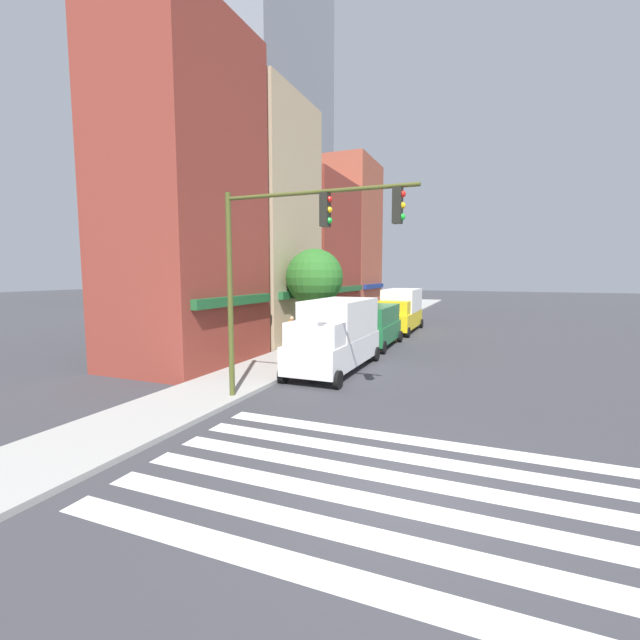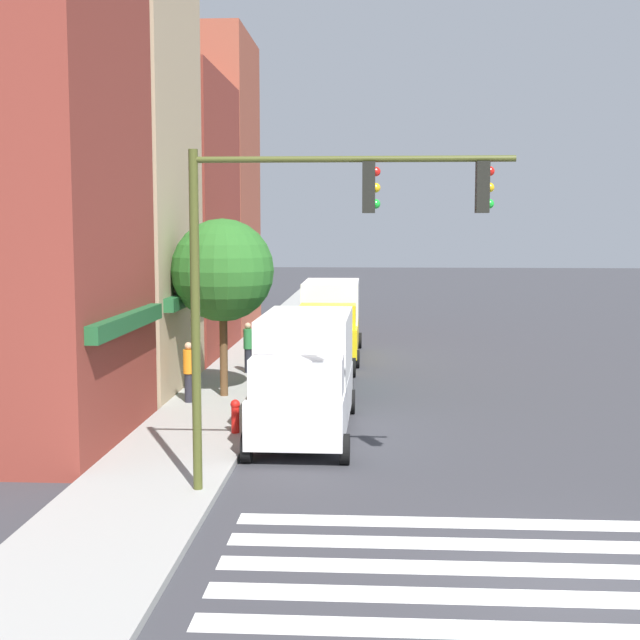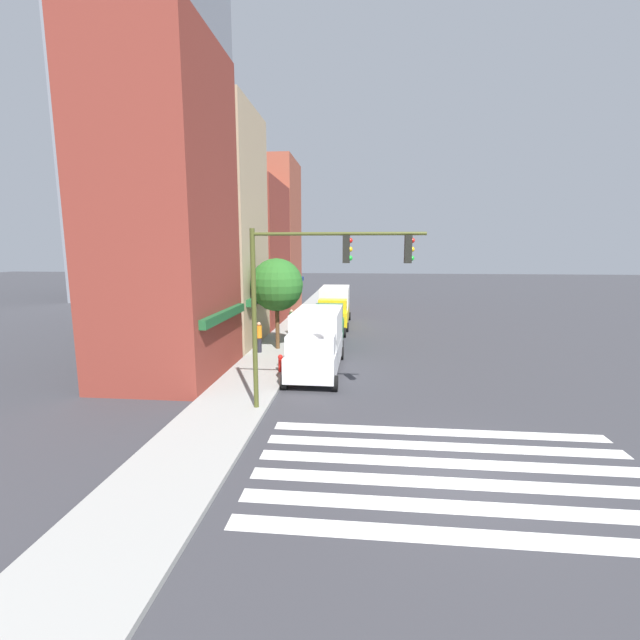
# 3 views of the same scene
# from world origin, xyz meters

# --- Properties ---
(ground_plane) EXTENTS (200.00, 200.00, 0.00)m
(ground_plane) POSITION_xyz_m (0.00, 0.00, 0.00)
(ground_plane) COLOR #38383D
(sidewalk_left) EXTENTS (120.00, 3.00, 0.15)m
(sidewalk_left) POSITION_xyz_m (0.00, 7.50, 0.07)
(sidewalk_left) COLOR #9E9E99
(sidewalk_left) RESTS_ON ground_plane
(crosswalk_stripes) EXTENTS (5.90, 10.80, 0.01)m
(crosswalk_stripes) POSITION_xyz_m (0.00, 0.00, 0.00)
(crosswalk_stripes) COLOR silver
(crosswalk_stripes) RESTS_ON ground_plane
(storefront_row) EXTENTS (29.64, 5.30, 15.05)m
(storefront_row) POSITION_xyz_m (19.23, 11.50, 6.88)
(storefront_row) COLOR maroon
(storefront_row) RESTS_ON ground_plane
(traffic_signal) EXTENTS (0.32, 6.12, 6.73)m
(traffic_signal) POSITION_xyz_m (3.94, 4.22, 4.91)
(traffic_signal) COLOR #474C1E
(traffic_signal) RESTS_ON ground_plane
(box_truck_white) EXTENTS (6.23, 2.42, 3.04)m
(box_truck_white) POSITION_xyz_m (9.27, 4.70, 1.59)
(box_truck_white) COLOR white
(box_truck_white) RESTS_ON ground_plane
(van_green) EXTENTS (5.04, 2.22, 2.34)m
(van_green) POSITION_xyz_m (15.84, 4.70, 1.29)
(van_green) COLOR #1E6638
(van_green) RESTS_ON ground_plane
(box_truck_yellow) EXTENTS (6.21, 2.42, 3.04)m
(box_truck_yellow) POSITION_xyz_m (22.74, 4.70, 1.59)
(box_truck_yellow) COLOR yellow
(box_truck_yellow) RESTS_ON ground_plane
(pedestrian_grey_coat) EXTENTS (0.32, 0.32, 1.77)m
(pedestrian_grey_coat) POSITION_xyz_m (18.19, 6.94, 1.07)
(pedestrian_grey_coat) COLOR #23232D
(pedestrian_grey_coat) RESTS_ON sidewalk_left
(pedestrian_orange_vest) EXTENTS (0.32, 0.32, 1.77)m
(pedestrian_orange_vest) POSITION_xyz_m (12.46, 8.35, 1.07)
(pedestrian_orange_vest) COLOR #23232D
(pedestrian_orange_vest) RESTS_ON sidewalk_left
(pedestrian_green_top) EXTENTS (0.32, 0.32, 1.77)m
(pedestrian_green_top) POSITION_xyz_m (17.75, 7.36, 1.07)
(pedestrian_green_top) COLOR #23232D
(pedestrian_green_top) RESTS_ON sidewalk_left
(fire_hydrant) EXTENTS (0.24, 0.24, 0.84)m
(fire_hydrant) POSITION_xyz_m (8.70, 6.40, 0.61)
(fire_hydrant) COLOR red
(fire_hydrant) RESTS_ON sidewalk_left
(street_tree) EXTENTS (3.09, 3.09, 5.36)m
(street_tree) POSITION_xyz_m (13.53, 7.50, 3.95)
(street_tree) COLOR brown
(street_tree) RESTS_ON sidewalk_left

